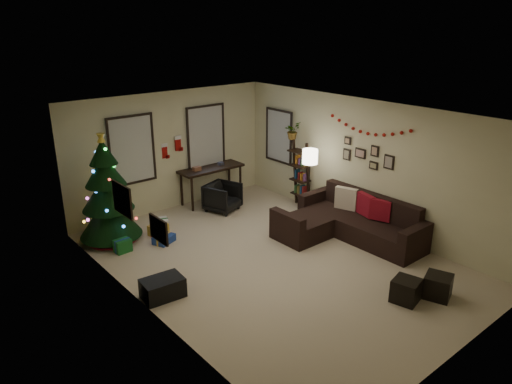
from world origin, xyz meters
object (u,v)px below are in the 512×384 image
Objects in this scene: christmas_tree at (107,196)px; bookshelf at (301,175)px; desk at (211,171)px; sofa at (347,224)px; desk_chair at (223,197)px.

christmas_tree reaches higher than bookshelf.
desk is at bearing 130.98° from bookshelf.
bookshelf reaches higher than sofa.
desk is 1.01× the size of bookshelf.
sofa is (3.73, -2.93, -0.65)m from christmas_tree.
sofa is 3.57m from desk.
sofa is at bearing -88.48° from desk_chair.
christmas_tree reaches higher than desk_chair.
christmas_tree is 4.33m from bookshelf.
desk is 2.44× the size of desk_chair.
sofa is 1.71× the size of bookshelf.
bookshelf is (4.18, -1.12, -0.17)m from christmas_tree.
sofa reaches higher than desk.
sofa is at bearing -38.14° from christmas_tree.
christmas_tree is 2.71m from desk_chair.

